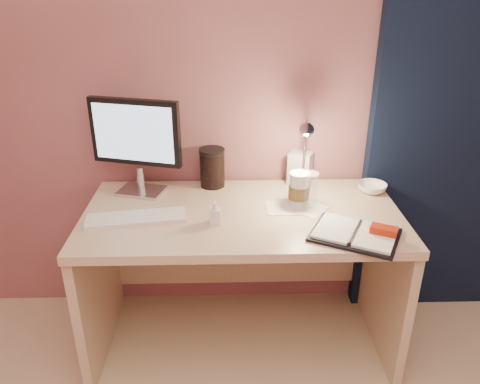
{
  "coord_description": "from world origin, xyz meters",
  "views": [
    {
      "loc": [
        -0.06,
        -0.46,
        1.68
      ],
      "look_at": [
        -0.01,
        1.33,
        0.85
      ],
      "focal_mm": 35.0,
      "sensor_mm": 36.0,
      "label": 1
    }
  ],
  "objects_px": {
    "bowl": "(372,188)",
    "desk_lamp": "(311,150)",
    "dark_jar": "(212,170)",
    "planner": "(357,234)",
    "desk": "(242,247)",
    "coffee_cup": "(299,190)",
    "product_box": "(300,168)",
    "monitor": "(137,138)",
    "clear_cup": "(308,189)",
    "keyboard": "(136,218)",
    "lotion_bottle": "(215,212)"
  },
  "relations": [
    {
      "from": "keyboard",
      "to": "dark_jar",
      "type": "distance_m",
      "value": 0.48
    },
    {
      "from": "clear_cup",
      "to": "bowl",
      "type": "bearing_deg",
      "value": 21.01
    },
    {
      "from": "coffee_cup",
      "to": "clear_cup",
      "type": "height_order",
      "value": "same"
    },
    {
      "from": "desk",
      "to": "lotion_bottle",
      "type": "xyz_separation_m",
      "value": [
        -0.12,
        -0.18,
        0.28
      ]
    },
    {
      "from": "monitor",
      "to": "bowl",
      "type": "xyz_separation_m",
      "value": [
        1.11,
        -0.02,
        -0.25
      ]
    },
    {
      "from": "planner",
      "to": "monitor",
      "type": "bearing_deg",
      "value": -178.48
    },
    {
      "from": "desk",
      "to": "product_box",
      "type": "relative_size",
      "value": 8.64
    },
    {
      "from": "product_box",
      "to": "dark_jar",
      "type": "bearing_deg",
      "value": -154.91
    },
    {
      "from": "dark_jar",
      "to": "keyboard",
      "type": "bearing_deg",
      "value": -131.96
    },
    {
      "from": "planner",
      "to": "bowl",
      "type": "height_order",
      "value": "planner"
    },
    {
      "from": "coffee_cup",
      "to": "clear_cup",
      "type": "distance_m",
      "value": 0.04
    },
    {
      "from": "desk_lamp",
      "to": "monitor",
      "type": "bearing_deg",
      "value": -176.02
    },
    {
      "from": "monitor",
      "to": "dark_jar",
      "type": "bearing_deg",
      "value": 27.85
    },
    {
      "from": "desk",
      "to": "planner",
      "type": "bearing_deg",
      "value": -33.53
    },
    {
      "from": "desk",
      "to": "planner",
      "type": "xyz_separation_m",
      "value": [
        0.45,
        -0.3,
        0.24
      ]
    },
    {
      "from": "bowl",
      "to": "dark_jar",
      "type": "distance_m",
      "value": 0.78
    },
    {
      "from": "planner",
      "to": "product_box",
      "type": "height_order",
      "value": "product_box"
    },
    {
      "from": "lotion_bottle",
      "to": "dark_jar",
      "type": "bearing_deg",
      "value": 93.26
    },
    {
      "from": "bowl",
      "to": "lotion_bottle",
      "type": "distance_m",
      "value": 0.8
    },
    {
      "from": "desk",
      "to": "clear_cup",
      "type": "distance_m",
      "value": 0.43
    },
    {
      "from": "bowl",
      "to": "dark_jar",
      "type": "bearing_deg",
      "value": 172.81
    },
    {
      "from": "desk",
      "to": "dark_jar",
      "type": "bearing_deg",
      "value": 122.61
    },
    {
      "from": "desk",
      "to": "bowl",
      "type": "distance_m",
      "value": 0.69
    },
    {
      "from": "desk",
      "to": "clear_cup",
      "type": "xyz_separation_m",
      "value": [
        0.3,
        -0.01,
        0.3
      ]
    },
    {
      "from": "clear_cup",
      "to": "product_box",
      "type": "distance_m",
      "value": 0.24
    },
    {
      "from": "desk",
      "to": "dark_jar",
      "type": "distance_m",
      "value": 0.4
    },
    {
      "from": "monitor",
      "to": "coffee_cup",
      "type": "xyz_separation_m",
      "value": [
        0.74,
        -0.14,
        -0.2
      ]
    },
    {
      "from": "desk",
      "to": "lotion_bottle",
      "type": "distance_m",
      "value": 0.35
    },
    {
      "from": "planner",
      "to": "coffee_cup",
      "type": "height_order",
      "value": "coffee_cup"
    },
    {
      "from": "coffee_cup",
      "to": "bowl",
      "type": "relative_size",
      "value": 1.11
    },
    {
      "from": "planner",
      "to": "desk",
      "type": "bearing_deg",
      "value": 173.48
    },
    {
      "from": "desk",
      "to": "planner",
      "type": "height_order",
      "value": "planner"
    },
    {
      "from": "desk_lamp",
      "to": "keyboard",
      "type": "bearing_deg",
      "value": -155.82
    },
    {
      "from": "bowl",
      "to": "desk_lamp",
      "type": "height_order",
      "value": "desk_lamp"
    },
    {
      "from": "monitor",
      "to": "planner",
      "type": "bearing_deg",
      "value": -9.7
    },
    {
      "from": "monitor",
      "to": "planner",
      "type": "distance_m",
      "value": 1.06
    },
    {
      "from": "planner",
      "to": "coffee_cup",
      "type": "relative_size",
      "value": 2.67
    },
    {
      "from": "dark_jar",
      "to": "desk_lamp",
      "type": "height_order",
      "value": "desk_lamp"
    },
    {
      "from": "desk",
      "to": "desk_lamp",
      "type": "xyz_separation_m",
      "value": [
        0.32,
        0.08,
        0.46
      ]
    },
    {
      "from": "keyboard",
      "to": "coffee_cup",
      "type": "relative_size",
      "value": 2.75
    },
    {
      "from": "bowl",
      "to": "dark_jar",
      "type": "xyz_separation_m",
      "value": [
        -0.77,
        0.1,
        0.06
      ]
    },
    {
      "from": "planner",
      "to": "bowl",
      "type": "bearing_deg",
      "value": 94.09
    },
    {
      "from": "dark_jar",
      "to": "clear_cup",
      "type": "bearing_deg",
      "value": -27.21
    },
    {
      "from": "bowl",
      "to": "desk_lamp",
      "type": "xyz_separation_m",
      "value": [
        -0.31,
        -0.04,
        0.21
      ]
    },
    {
      "from": "monitor",
      "to": "planner",
      "type": "height_order",
      "value": "monitor"
    },
    {
      "from": "keyboard",
      "to": "planner",
      "type": "bearing_deg",
      "value": -18.66
    },
    {
      "from": "keyboard",
      "to": "desk_lamp",
      "type": "height_order",
      "value": "desk_lamp"
    },
    {
      "from": "monitor",
      "to": "planner",
      "type": "xyz_separation_m",
      "value": [
        0.93,
        -0.44,
        -0.26
      ]
    },
    {
      "from": "monitor",
      "to": "keyboard",
      "type": "relative_size",
      "value": 1.09
    },
    {
      "from": "coffee_cup",
      "to": "bowl",
      "type": "xyz_separation_m",
      "value": [
        0.37,
        0.12,
        -0.05
      ]
    }
  ]
}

